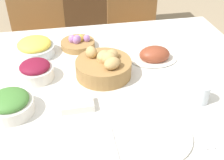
# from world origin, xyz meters

# --- Properties ---
(dining_table) EXTENTS (1.51, 1.18, 0.72)m
(dining_table) POSITION_xyz_m (0.00, 0.00, 0.36)
(dining_table) COLOR silver
(dining_table) RESTS_ON ground
(chair_far_left) EXTENTS (0.44, 0.44, 1.02)m
(chair_far_left) POSITION_xyz_m (-0.40, 0.94, 0.54)
(chair_far_left) COLOR olive
(chair_far_left) RESTS_ON ground
(chair_far_right) EXTENTS (0.44, 0.44, 1.02)m
(chair_far_right) POSITION_xyz_m (0.38, 0.94, 0.54)
(chair_far_right) COLOR olive
(chair_far_right) RESTS_ON ground
(bread_basket) EXTENTS (0.27, 0.27, 0.13)m
(bread_basket) POSITION_xyz_m (-0.03, 0.02, 0.77)
(bread_basket) COLOR #9E7542
(bread_basket) RESTS_ON dining_table
(egg_basket) EXTENTS (0.19, 0.19, 0.08)m
(egg_basket) POSITION_xyz_m (-0.13, 0.32, 0.75)
(egg_basket) COLOR #9E7542
(egg_basket) RESTS_ON dining_table
(ham_platter) EXTENTS (0.25, 0.17, 0.08)m
(ham_platter) POSITION_xyz_m (0.25, 0.10, 0.75)
(ham_platter) COLOR silver
(ham_platter) RESTS_ON dining_table
(beet_salad_bowl) EXTENTS (0.17, 0.17, 0.09)m
(beet_salad_bowl) POSITION_xyz_m (-0.35, 0.05, 0.76)
(beet_salad_bowl) COLOR silver
(beet_salad_bowl) RESTS_ON dining_table
(green_salad_bowl) EXTENTS (0.19, 0.19, 0.09)m
(green_salad_bowl) POSITION_xyz_m (-0.44, -0.18, 0.76)
(green_salad_bowl) COLOR silver
(green_salad_bowl) RESTS_ON dining_table
(pineapple_bowl) EXTENTS (0.21, 0.21, 0.09)m
(pineapple_bowl) POSITION_xyz_m (-0.36, 0.28, 0.76)
(pineapple_bowl) COLOR silver
(pineapple_bowl) RESTS_ON dining_table
(dinner_plate) EXTENTS (0.26, 0.26, 0.01)m
(dinner_plate) POSITION_xyz_m (0.09, -0.42, 0.73)
(dinner_plate) COLOR silver
(dinner_plate) RESTS_ON dining_table
(fork) EXTENTS (0.01, 0.19, 0.00)m
(fork) POSITION_xyz_m (-0.07, -0.42, 0.72)
(fork) COLOR #B7B7BC
(fork) RESTS_ON dining_table
(knife) EXTENTS (0.01, 0.19, 0.00)m
(knife) POSITION_xyz_m (0.24, -0.42, 0.72)
(knife) COLOR #B7B7BC
(knife) RESTS_ON dining_table
(spoon) EXTENTS (0.01, 0.19, 0.00)m
(spoon) POSITION_xyz_m (0.27, -0.42, 0.72)
(spoon) COLOR #B7B7BC
(spoon) RESTS_ON dining_table
(drinking_cup) EXTENTS (0.07, 0.07, 0.08)m
(drinking_cup) POSITION_xyz_m (0.33, -0.26, 0.76)
(drinking_cup) COLOR silver
(drinking_cup) RESTS_ON dining_table
(butter_dish) EXTENTS (0.13, 0.08, 0.03)m
(butter_dish) POSITION_xyz_m (-0.18, -0.20, 0.74)
(butter_dish) COLOR silver
(butter_dish) RESTS_ON dining_table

